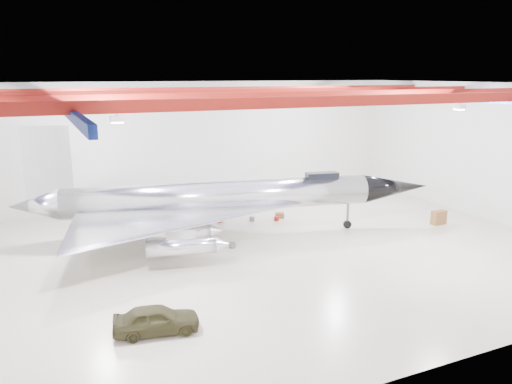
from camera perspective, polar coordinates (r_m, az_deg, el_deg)
name	(u,v)px	position (r m, az deg, el deg)	size (l,w,h in m)	color
floor	(264,252)	(33.53, 0.96, -6.93)	(40.00, 40.00, 0.00)	beige
wall_back	(194,143)	(45.88, -7.09, 5.56)	(40.00, 40.00, 0.00)	silver
wall_right	(489,152)	(44.36, 25.11, 4.15)	(30.00, 30.00, 0.00)	silver
ceiling	(265,84)	(31.47, 1.04, 12.22)	(40.00, 40.00, 0.00)	#0A0F38
ceiling_structure	(265,95)	(31.49, 1.04, 10.99)	(39.50, 29.50, 1.08)	maroon
jet_aircraft	(220,201)	(35.98, -4.15, -0.98)	(30.35, 20.75, 8.35)	silver
jeep	(156,319)	(23.97, -11.32, -14.09)	(1.57, 3.90, 1.33)	#333019
desk	(439,218)	(42.07, 20.16, -2.76)	(1.20, 0.60, 1.10)	brown
crate_ply	(163,242)	(35.71, -10.57, -5.60)	(0.47, 0.38, 0.33)	olive
toolbox_red	(220,220)	(40.25, -4.12, -3.27)	(0.41, 0.33, 0.29)	#A61510
engine_drum	(232,245)	(34.39, -2.73, -6.08)	(0.42, 0.42, 0.38)	#59595B
parts_bin	(280,215)	(41.32, 2.73, -2.68)	(0.65, 0.52, 0.45)	olive
crate_small	(120,230)	(39.12, -15.26, -4.23)	(0.36, 0.29, 0.25)	#59595B
tool_chest	(277,219)	(40.57, 2.36, -3.06)	(0.39, 0.39, 0.35)	#A61510
oil_barrel	(186,233)	(37.18, -7.95, -4.71)	(0.51, 0.41, 0.36)	olive
spares_box	(252,219)	(40.42, -0.47, -3.10)	(0.40, 0.40, 0.36)	#59595B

